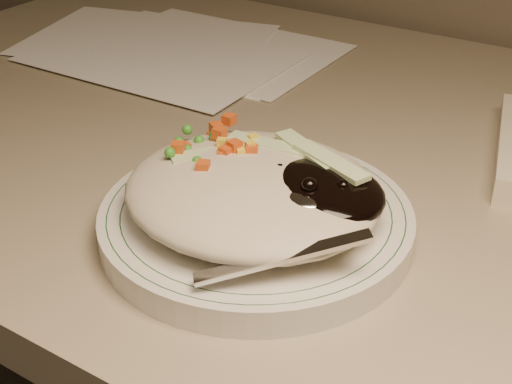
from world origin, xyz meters
The scene contains 5 objects.
desk centered at (0.00, 1.38, 0.54)m, with size 1.40×0.70×0.74m.
plate centered at (-0.07, 1.21, 0.75)m, with size 0.24×0.24×0.02m, color silver.
plate_rim centered at (-0.07, 1.21, 0.76)m, with size 0.22×0.22×0.00m.
meal centered at (-0.07, 1.20, 0.78)m, with size 0.20×0.19×0.05m.
papers centered at (-0.38, 1.50, 0.74)m, with size 0.41×0.29×0.00m.
Camera 1 is at (0.17, 0.83, 1.05)m, focal length 50.00 mm.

